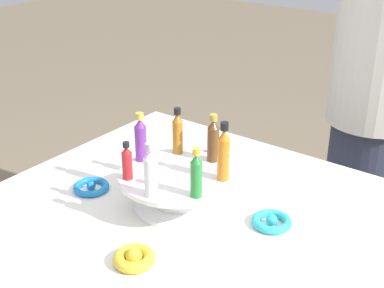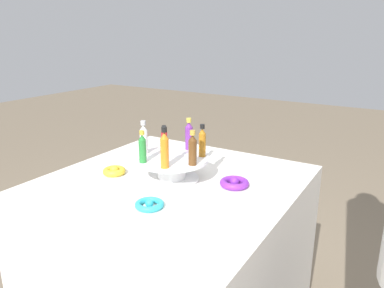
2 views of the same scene
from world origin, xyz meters
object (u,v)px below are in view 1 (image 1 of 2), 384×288
ribbon_bow_purple (207,161)px  person_figure (378,77)px  ribbon_bow_teal (272,221)px  ribbon_bow_gold (134,258)px  bottle_orange (224,154)px  bottle_purple (141,139)px  bottle_amber (178,133)px  bottle_red (127,162)px  bottle_clear (151,172)px  ribbon_bow_blue (91,187)px  bottle_brown (213,140)px  bottle_green (196,175)px  display_stand (176,187)px

ribbon_bow_purple → person_figure: person_figure is taller
ribbon_bow_teal → ribbon_bow_gold: (-0.28, 0.15, 0.00)m
bottle_orange → bottle_purple: bottle_orange is taller
bottle_amber → bottle_red: bearing=177.4°
bottle_clear → ribbon_bow_teal: 0.30m
ribbon_bow_blue → person_figure: (0.92, -0.38, 0.12)m
bottle_orange → ribbon_bow_blue: size_ratio=1.55×
bottle_brown → ribbon_bow_gold: (-0.32, -0.04, -0.13)m
bottle_orange → bottle_green: 0.10m
bottle_red → ribbon_bow_purple: bottle_red is taller
bottle_amber → bottle_green: bottle_amber is taller
display_stand → bottle_amber: bottle_amber is taller
bottle_brown → person_figure: size_ratio=0.07×
bottle_green → ribbon_bow_blue: bottle_green is taller
ribbon_bow_purple → ribbon_bow_blue: (-0.28, 0.15, -0.00)m
bottle_purple → bottle_clear: size_ratio=0.99×
ribbon_bow_gold → person_figure: 1.08m
display_stand → bottle_red: (-0.08, 0.07, 0.08)m
ribbon_bow_blue → ribbon_bow_teal: bearing=-73.1°
bottle_clear → ribbon_bow_gold: (-0.11, -0.05, -0.13)m
bottle_brown → bottle_clear: bottle_clear is taller
ribbon_bow_blue → person_figure: size_ratio=0.05×
display_stand → ribbon_bow_teal: 0.23m
bottle_orange → bottle_red: bearing=126.0°
ribbon_bow_gold → person_figure: size_ratio=0.05×
bottle_green → person_figure: bearing=-4.2°
ribbon_bow_purple → ribbon_bow_teal: bearing=-118.1°
bottle_brown → ribbon_bow_purple: bearing=40.3°
bottle_red → person_figure: bearing=-14.2°
display_stand → bottle_purple: 0.14m
bottle_purple → ribbon_bow_purple: (0.21, -0.04, -0.13)m
bottle_clear → person_figure: 0.97m
bottle_orange → bottle_green: bottle_orange is taller
ribbon_bow_blue → person_figure: 1.00m
ribbon_bow_teal → person_figure: (0.78, 0.06, 0.12)m
bottle_amber → bottle_clear: bearing=-156.9°
bottle_orange → bottle_clear: bottle_orange is taller
person_figure → bottle_red: bearing=-3.3°
bottle_clear → bottle_green: (0.06, -0.08, -0.01)m
ribbon_bow_teal → person_figure: person_figure is taller
ribbon_bow_purple → bottle_green: bearing=-148.9°
display_stand → bottle_green: (-0.05, -0.10, 0.09)m
bottle_red → ribbon_bow_gold: (-0.14, -0.14, -0.12)m
bottle_brown → bottle_purple: 0.17m
bottle_purple → display_stand: bearing=-92.6°
bottle_clear → ribbon_bow_blue: size_ratio=1.38×
display_stand → person_figure: person_figure is taller
bottle_red → ribbon_bow_blue: bottle_red is taller
ribbon_bow_purple → display_stand: bearing=-163.1°
ribbon_bow_blue → ribbon_bow_gold: (-0.15, -0.28, 0.00)m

